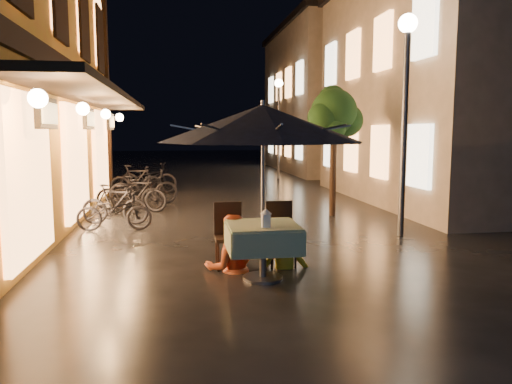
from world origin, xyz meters
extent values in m
plane|color=black|center=(0.00, 0.00, 0.00)|extent=(90.00, 90.00, 0.00)
cube|color=black|center=(-3.47, 4.00, 3.30)|extent=(0.12, 11.00, 0.35)
cube|color=black|center=(-2.90, 4.00, 2.75)|extent=(1.20, 10.50, 0.12)
cube|color=#FFA356|center=(-3.44, 5.50, 4.60)|extent=(0.10, 0.90, 1.50)
cube|color=#FFA356|center=(-3.44, 8.00, 4.60)|extent=(0.10, 0.90, 1.50)
cube|color=#FFA356|center=(-3.44, 0.50, 1.40)|extent=(0.10, 2.20, 2.40)
cube|color=#FFA356|center=(-3.44, 4.00, 1.40)|extent=(0.10, 2.20, 2.40)
cube|color=#FFA356|center=(-3.44, 7.50, 1.40)|extent=(0.10, 2.20, 2.40)
cube|color=#B7A191|center=(7.50, 6.50, 3.25)|extent=(7.00, 9.00, 6.50)
cube|color=#FFA356|center=(3.95, 3.20, 1.50)|extent=(0.10, 1.00, 1.40)
cube|color=#FFA356|center=(3.95, 3.20, 4.30)|extent=(0.10, 1.00, 1.40)
cube|color=#FFA356|center=(3.95, 5.40, 1.50)|extent=(0.10, 1.00, 1.40)
cube|color=#FFA356|center=(3.95, 5.40, 4.30)|extent=(0.10, 1.00, 1.40)
cube|color=#FFA356|center=(3.95, 7.60, 1.50)|extent=(0.10, 1.00, 1.40)
cube|color=#FFA356|center=(3.95, 7.60, 4.30)|extent=(0.10, 1.00, 1.40)
cube|color=#FFA356|center=(3.95, 9.80, 1.50)|extent=(0.10, 1.00, 1.40)
cube|color=#FFA356|center=(3.95, 9.80, 4.30)|extent=(0.10, 1.00, 1.40)
cube|color=#B7A191|center=(7.50, 18.00, 3.50)|extent=(7.00, 10.00, 7.00)
cube|color=black|center=(7.50, 18.00, 7.15)|extent=(7.30, 10.30, 0.30)
cube|color=#FFA356|center=(3.95, 14.20, 1.50)|extent=(0.10, 1.00, 1.40)
cube|color=#FFA356|center=(3.95, 14.20, 4.30)|extent=(0.10, 1.00, 1.40)
cube|color=#FFA356|center=(3.95, 16.40, 1.50)|extent=(0.10, 1.00, 1.40)
cube|color=#FFA356|center=(3.95, 16.40, 4.30)|extent=(0.10, 1.00, 1.40)
cube|color=#FFA356|center=(3.95, 18.60, 1.50)|extent=(0.10, 1.00, 1.40)
cube|color=#FFA356|center=(3.95, 18.60, 4.30)|extent=(0.10, 1.00, 1.40)
cube|color=#FFA356|center=(3.95, 20.80, 1.50)|extent=(0.10, 1.00, 1.40)
cube|color=#FFA356|center=(3.95, 20.80, 4.30)|extent=(0.10, 1.00, 1.40)
cylinder|color=black|center=(2.40, 4.50, 1.10)|extent=(0.16, 0.16, 2.20)
sphere|color=black|center=(2.40, 4.50, 2.50)|extent=(1.10, 1.10, 1.10)
sphere|color=black|center=(2.75, 4.60, 2.30)|extent=(0.80, 0.80, 0.80)
sphere|color=black|center=(2.10, 4.35, 2.35)|extent=(0.76, 0.76, 0.76)
sphere|color=black|center=(2.45, 4.80, 2.80)|extent=(0.70, 0.70, 0.70)
sphere|color=black|center=(2.30, 4.25, 2.10)|extent=(0.60, 0.60, 0.60)
cylinder|color=#59595E|center=(3.00, 2.00, 2.00)|extent=(0.12, 0.12, 4.00)
sphere|color=#FFE3BD|center=(3.00, 2.00, 4.05)|extent=(0.36, 0.36, 0.36)
cylinder|color=#59595E|center=(3.00, 14.00, 2.00)|extent=(0.12, 0.12, 4.00)
sphere|color=#FFE3BD|center=(3.00, 14.00, 4.05)|extent=(0.36, 0.36, 0.36)
cylinder|color=#59595E|center=(-0.17, -0.42, 0.36)|extent=(0.10, 0.10, 0.72)
cylinder|color=#59595E|center=(-0.17, -0.42, 0.02)|extent=(0.56, 0.56, 0.04)
cube|color=#274F2D|center=(-0.17, -0.42, 0.75)|extent=(0.95, 0.95, 0.06)
cube|color=#274F2D|center=(0.31, -0.42, 0.58)|extent=(0.04, 0.95, 0.33)
cube|color=#274F2D|center=(-0.64, -0.42, 0.58)|extent=(0.04, 0.95, 0.33)
cube|color=#274F2D|center=(-0.17, 0.06, 0.58)|extent=(0.95, 0.04, 0.33)
cube|color=#274F2D|center=(-0.17, -0.89, 0.58)|extent=(0.95, 0.04, 0.33)
cylinder|color=#59595E|center=(-0.17, -0.42, 1.15)|extent=(0.05, 0.05, 2.30)
cone|color=black|center=(-0.17, -0.42, 2.15)|extent=(2.82, 2.82, 0.51)
cylinder|color=#59595E|center=(-0.17, -0.42, 2.40)|extent=(0.06, 0.06, 0.12)
cube|color=black|center=(-0.57, 0.23, 0.45)|extent=(0.42, 0.42, 0.05)
cube|color=black|center=(-0.57, 0.42, 0.70)|extent=(0.42, 0.04, 0.55)
cylinder|color=black|center=(-0.75, 0.05, 0.21)|extent=(0.04, 0.04, 0.43)
cylinder|color=black|center=(-0.39, 0.05, 0.21)|extent=(0.04, 0.04, 0.43)
cylinder|color=black|center=(-0.75, 0.41, 0.21)|extent=(0.04, 0.04, 0.43)
cylinder|color=black|center=(-0.39, 0.41, 0.21)|extent=(0.04, 0.04, 0.43)
cube|color=black|center=(0.23, 0.23, 0.45)|extent=(0.42, 0.42, 0.05)
cube|color=black|center=(0.23, 0.42, 0.70)|extent=(0.42, 0.04, 0.55)
cylinder|color=black|center=(0.05, 0.05, 0.21)|extent=(0.04, 0.04, 0.43)
cylinder|color=black|center=(0.41, 0.05, 0.21)|extent=(0.04, 0.04, 0.43)
cylinder|color=black|center=(0.05, 0.41, 0.21)|extent=(0.04, 0.04, 0.43)
cylinder|color=black|center=(0.41, 0.41, 0.21)|extent=(0.04, 0.04, 0.43)
cube|color=white|center=(-0.17, -0.66, 0.87)|extent=(0.11, 0.11, 0.18)
cube|color=#FFD88C|center=(-0.17, -0.66, 0.86)|extent=(0.07, 0.07, 0.12)
cone|color=white|center=(-0.17, -0.66, 0.99)|extent=(0.16, 0.16, 0.07)
imported|color=#DF5D2D|center=(-0.56, 0.12, 0.81)|extent=(0.83, 0.67, 1.62)
imported|color=gold|center=(0.25, 0.16, 0.74)|extent=(0.97, 0.58, 1.47)
imported|color=black|center=(-2.62, 3.38, 0.40)|extent=(1.53, 0.56, 0.80)
imported|color=black|center=(-2.68, 4.09, 0.45)|extent=(1.54, 0.71, 0.89)
imported|color=black|center=(-2.53, 6.01, 0.45)|extent=(1.78, 0.78, 0.91)
imported|color=black|center=(-2.31, 5.82, 0.46)|extent=(1.57, 0.93, 0.91)
imported|color=black|center=(-2.25, 7.06, 0.49)|extent=(1.93, 0.88, 0.98)
imported|color=black|center=(-2.61, 9.06, 0.49)|extent=(1.66, 0.61, 0.97)
imported|color=black|center=(-2.28, 9.73, 0.50)|extent=(2.01, 1.07, 1.00)
camera|label=1|loc=(-1.32, -7.07, 2.06)|focal=35.00mm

